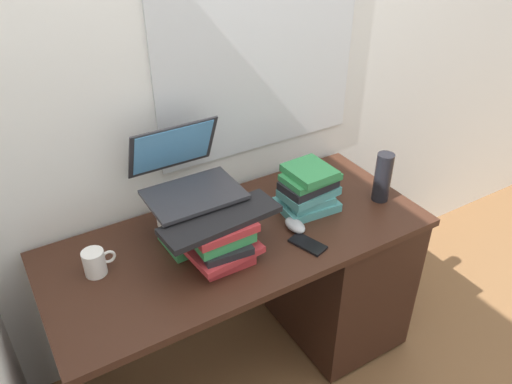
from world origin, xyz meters
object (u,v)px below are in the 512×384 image
(book_stack_side, at_px, (308,190))
(desk, at_px, (317,271))
(cell_phone, at_px, (308,244))
(water_bottle, at_px, (383,177))
(book_stack_tall, at_px, (195,220))
(book_stack_keyboard_riser, at_px, (221,240))
(keyboard, at_px, (221,220))
(laptop, at_px, (185,174))
(computer_mouse, at_px, (295,225))
(mug, at_px, (95,262))

(book_stack_side, bearing_deg, desk, -38.48)
(cell_phone, bearing_deg, water_bottle, -5.75)
(desk, xyz_separation_m, book_stack_side, (-0.05, 0.04, 0.43))
(water_bottle, bearing_deg, book_stack_tall, 168.60)
(book_stack_tall, bearing_deg, water_bottle, -11.40)
(book_stack_side, bearing_deg, book_stack_tall, 173.18)
(water_bottle, height_order, cell_phone, water_bottle)
(book_stack_keyboard_riser, height_order, keyboard, keyboard)
(book_stack_tall, bearing_deg, laptop, 86.05)
(book_stack_tall, relative_size, laptop, 0.73)
(desk, xyz_separation_m, computer_mouse, (-0.17, -0.05, 0.35))
(keyboard, relative_size, mug, 3.73)
(book_stack_tall, xyz_separation_m, book_stack_side, (0.47, -0.06, 0.00))
(book_stack_keyboard_riser, xyz_separation_m, laptop, (-0.02, 0.22, 0.16))
(book_stack_tall, distance_m, cell_phone, 0.42)
(computer_mouse, distance_m, cell_phone, 0.11)
(keyboard, xyz_separation_m, mug, (-0.40, 0.16, -0.13))
(book_stack_side, distance_m, computer_mouse, 0.17)
(laptop, xyz_separation_m, keyboard, (0.03, -0.22, -0.07))
(computer_mouse, bearing_deg, book_stack_keyboard_riser, -178.45)
(book_stack_tall, relative_size, book_stack_side, 1.03)
(book_stack_keyboard_riser, bearing_deg, laptop, 95.95)
(book_stack_side, bearing_deg, mug, 176.07)
(mug, bearing_deg, computer_mouse, -11.40)
(desk, bearing_deg, laptop, 162.69)
(keyboard, xyz_separation_m, cell_phone, (0.30, -0.09, -0.17))
(desk, distance_m, mug, 0.97)
(computer_mouse, bearing_deg, cell_phone, -98.44)
(computer_mouse, xyz_separation_m, cell_phone, (-0.02, -0.10, -0.01))
(mug, bearing_deg, cell_phone, -19.50)
(laptop, xyz_separation_m, water_bottle, (0.77, -0.22, -0.14))
(laptop, bearing_deg, mug, -170.38)
(desk, height_order, book_stack_side, book_stack_side)
(keyboard, bearing_deg, book_stack_tall, 96.63)
(book_stack_keyboard_riser, height_order, book_stack_side, book_stack_side)
(laptop, distance_m, cell_phone, 0.51)
(book_stack_side, height_order, water_bottle, water_bottle)
(book_stack_keyboard_riser, bearing_deg, water_bottle, -0.21)
(keyboard, distance_m, computer_mouse, 0.36)
(keyboard, relative_size, water_bottle, 1.98)
(book_stack_keyboard_riser, distance_m, keyboard, 0.09)
(book_stack_side, bearing_deg, laptop, 165.37)
(keyboard, xyz_separation_m, computer_mouse, (0.32, 0.01, -0.15))
(book_stack_side, height_order, keyboard, book_stack_side)
(mug, xyz_separation_m, cell_phone, (0.71, -0.25, -0.04))
(desk, xyz_separation_m, mug, (-0.89, 0.10, 0.38))
(mug, bearing_deg, book_stack_tall, -0.25)
(book_stack_keyboard_riser, xyz_separation_m, book_stack_side, (0.44, 0.10, 0.01))
(book_stack_tall, xyz_separation_m, cell_phone, (0.33, -0.25, -0.08))
(book_stack_keyboard_riser, distance_m, book_stack_side, 0.45)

